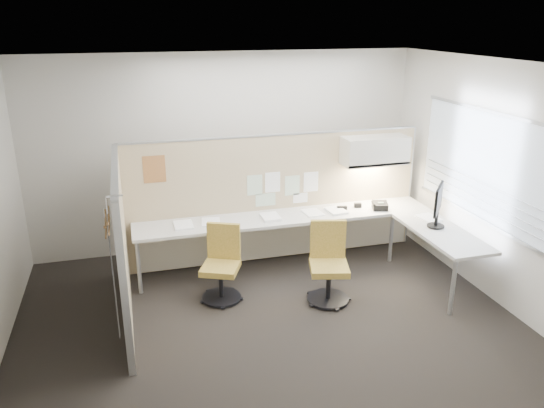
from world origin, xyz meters
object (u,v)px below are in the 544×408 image
object	(u,v)px
desk	(313,226)
chair_right	(328,265)
chair_left	(222,266)
phone	(380,206)
monitor	(438,204)

from	to	relation	value
desk	chair_right	xyz separation A→B (m)	(-0.10, -0.85, -0.16)
chair_left	chair_right	world-z (taller)	chair_right
desk	phone	size ratio (longest dim) A/B	15.69
chair_left	phone	world-z (taller)	chair_left
chair_left	monitor	xyz separation A→B (m)	(2.69, -0.27, 0.62)
chair_right	monitor	bearing A→B (deg)	18.93
desk	chair_right	bearing A→B (deg)	-96.96
chair_left	phone	xyz separation A→B (m)	(2.31, 0.51, 0.36)
monitor	phone	size ratio (longest dim) A/B	2.12
chair_left	desk	bearing A→B (deg)	44.00
chair_right	phone	bearing A→B (deg)	54.23
chair_left	monitor	world-z (taller)	monitor
desk	chair_right	world-z (taller)	chair_right
chair_right	phone	xyz separation A→B (m)	(1.09, 0.89, 0.34)
chair_left	monitor	bearing A→B (deg)	18.50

